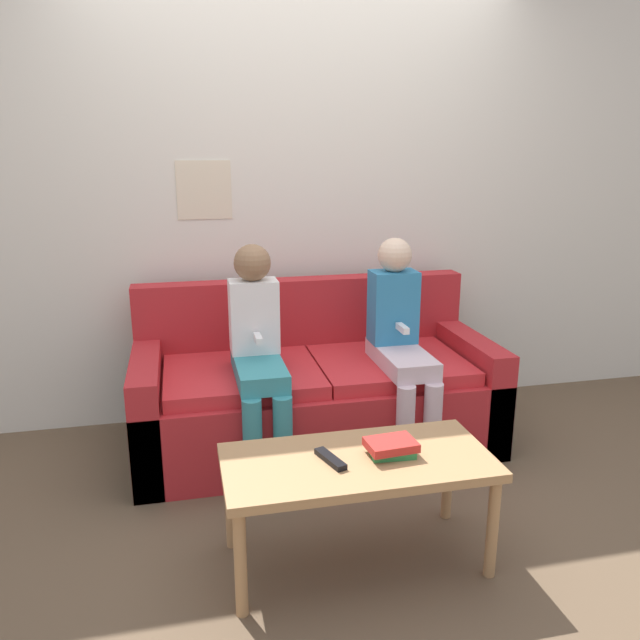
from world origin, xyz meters
TOP-DOWN VIEW (x-y plane):
  - ground_plane at (0.00, 0.00)m, footprint 10.00×10.00m
  - wall_back at (-0.00, 1.05)m, footprint 8.00×0.06m
  - couch at (0.00, 0.54)m, footprint 1.88×0.84m
  - coffee_table at (-0.06, -0.51)m, footprint 1.01×0.48m
  - person_left at (-0.32, 0.35)m, footprint 0.24×0.57m
  - person_right at (0.41, 0.35)m, footprint 0.24×0.57m
  - tv_remote at (-0.17, -0.52)m, footprint 0.09×0.17m
  - book_stack at (0.07, -0.51)m, footprint 0.19×0.15m

SIDE VIEW (x-z plane):
  - ground_plane at x=0.00m, z-range 0.00..0.00m
  - couch at x=0.00m, z-range -0.14..0.71m
  - coffee_table at x=-0.06m, z-range 0.17..0.61m
  - tv_remote at x=-0.17m, z-range 0.44..0.46m
  - book_stack at x=0.07m, z-range 0.44..0.50m
  - person_left at x=-0.32m, z-range 0.07..1.19m
  - person_right at x=0.41m, z-range 0.07..1.19m
  - wall_back at x=0.00m, z-range 0.00..2.60m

